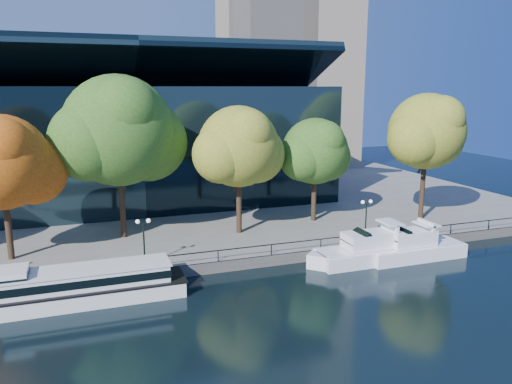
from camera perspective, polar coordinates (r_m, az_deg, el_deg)
name	(u,v)px	position (r m, az deg, el deg)	size (l,w,h in m)	color
ground	(229,285)	(41.68, -3.13, -10.59)	(160.00, 160.00, 0.00)	black
promenade	(160,193)	(75.73, -10.95, -0.06)	(90.00, 67.08, 1.00)	slate
railing	(218,251)	(43.93, -4.37, -6.71)	(88.20, 0.08, 0.99)	black
convention_building	(133,143)	(69.49, -13.90, 5.43)	(50.00, 24.57, 21.43)	black
tour_boat	(76,286)	(40.34, -19.84, -10.02)	(16.83, 3.75, 3.19)	white
cruiser_near	(371,250)	(47.73, 13.04, -6.45)	(12.77, 3.29, 3.70)	white
cruiser_far	(410,247)	(49.42, 17.22, -6.05)	(11.04, 3.06, 3.61)	white
tree_1	(4,164)	(47.69, -26.87, 2.84)	(10.23, 8.39, 12.75)	black
tree_2	(121,133)	(50.62, -15.21, 6.53)	(13.57, 11.13, 16.20)	black
tree_3	(240,148)	(50.68, -1.80, 5.02)	(10.31, 8.46, 13.16)	black
tree_4	(316,153)	(56.04, 6.92, 4.49)	(9.21, 7.55, 11.63)	black
tree_5	(428,133)	(59.22, 19.06, 6.38)	(10.62, 8.71, 14.32)	black
lamp_1	(143,231)	(43.41, -12.74, -4.38)	(1.26, 0.36, 4.03)	black
lamp_2	(366,210)	(50.55, 12.50, -2.06)	(1.26, 0.36, 4.03)	black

